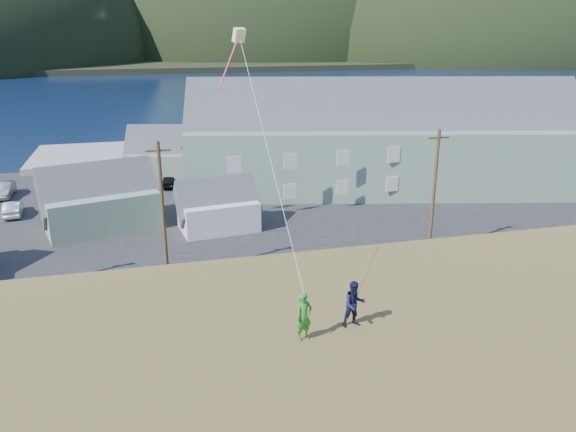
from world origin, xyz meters
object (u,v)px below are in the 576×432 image
object	(u,v)px
lodge	(380,139)
shed_palegreen_far	(179,156)
wharf	(139,154)
shed_white	(218,206)
kite_flyer_navy	(354,304)
kite_flyer_green	(304,317)
shed_palegreen_near	(100,199)

from	to	relation	value
lodge	shed_palegreen_far	size ratio (longest dim) A/B	3.32
wharf	shed_white	bearing A→B (deg)	-77.39
wharf	kite_flyer_navy	distance (m)	59.92
wharf	kite_flyer_navy	xyz separation A→B (m)	(7.43, -58.98, 7.53)
shed_white	kite_flyer_green	size ratio (longest dim) A/B	4.55
shed_palegreen_near	lodge	bearing A→B (deg)	-3.58
wharf	lodge	distance (m)	32.72
wharf	shed_white	size ratio (longest dim) A/B	3.63
lodge	shed_palegreen_near	distance (m)	28.14
wharf	lodge	bearing A→B (deg)	-40.80
wharf	shed_palegreen_far	world-z (taller)	shed_palegreen_far
shed_palegreen_near	kite_flyer_green	size ratio (longest dim) A/B	6.67
wharf	shed_palegreen_near	world-z (taller)	shed_palegreen_near
shed_palegreen_near	shed_palegreen_far	xyz separation A→B (m)	(7.44, 13.60, 0.29)
wharf	shed_palegreen_near	size ratio (longest dim) A/B	2.47
shed_palegreen_near	shed_palegreen_far	size ratio (longest dim) A/B	0.86
kite_flyer_navy	shed_white	bearing A→B (deg)	89.61
shed_palegreen_near	kite_flyer_navy	distance (m)	34.36
shed_palegreen_far	kite_flyer_green	distance (m)	46.60
wharf	shed_palegreen_far	xyz separation A→B (m)	(4.49, -13.08, 2.41)
wharf	shed_white	world-z (taller)	shed_white
shed_palegreen_far	lodge	bearing A→B (deg)	-8.62
lodge	kite_flyer_navy	bearing A→B (deg)	-101.26
lodge	kite_flyer_navy	xyz separation A→B (m)	(-17.07, -37.84, 2.69)
wharf	shed_white	xyz separation A→B (m)	(6.58, -29.41, 1.61)
shed_palegreen_near	kite_flyer_navy	bearing A→B (deg)	-87.16
shed_palegreen_near	shed_white	xyz separation A→B (m)	(9.53, -2.73, -0.51)
shed_white	shed_palegreen_near	bearing A→B (deg)	156.76
wharf	shed_palegreen_near	xyz separation A→B (m)	(-2.95, -26.68, 2.11)
shed_palegreen_near	shed_white	bearing A→B (deg)	-30.98
shed_white	wharf	bearing A→B (deg)	95.37
shed_palegreen_far	kite_flyer_green	size ratio (longest dim) A/B	7.78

